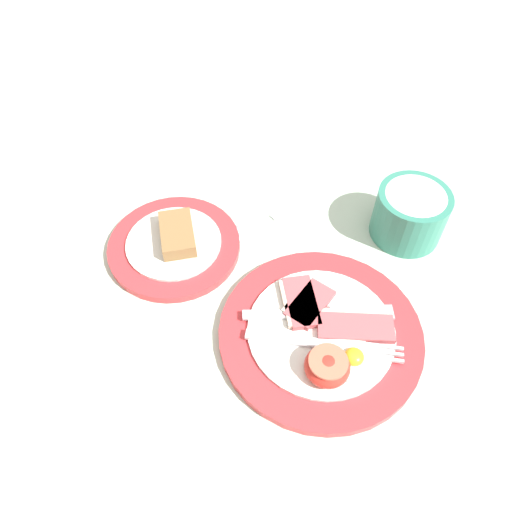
% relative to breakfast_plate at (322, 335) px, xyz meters
% --- Properties ---
extents(ground_plane, '(3.00, 3.00, 0.00)m').
position_rel_breakfast_plate_xyz_m(ground_plane, '(-0.09, -0.02, -0.01)').
color(ground_plane, '#B7CCB7').
extents(breakfast_plate, '(0.25, 0.25, 0.04)m').
position_rel_breakfast_plate_xyz_m(breakfast_plate, '(0.00, 0.00, 0.00)').
color(breakfast_plate, red).
rests_on(breakfast_plate, ground_plane).
extents(bread_plate, '(0.18, 0.18, 0.04)m').
position_rel_breakfast_plate_xyz_m(bread_plate, '(-0.23, 0.05, -0.00)').
color(bread_plate, red).
rests_on(bread_plate, ground_plane).
extents(sugar_cup, '(0.10, 0.10, 0.07)m').
position_rel_breakfast_plate_xyz_m(sugar_cup, '(0.05, 0.21, 0.03)').
color(sugar_cup, '#337F6B').
rests_on(sugar_cup, ground_plane).
extents(teaspoon_by_saucer, '(0.12, 0.17, 0.01)m').
position_rel_breakfast_plate_xyz_m(teaspoon_by_saucer, '(-0.14, 0.14, -0.01)').
color(teaspoon_by_saucer, silver).
rests_on(teaspoon_by_saucer, ground_plane).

